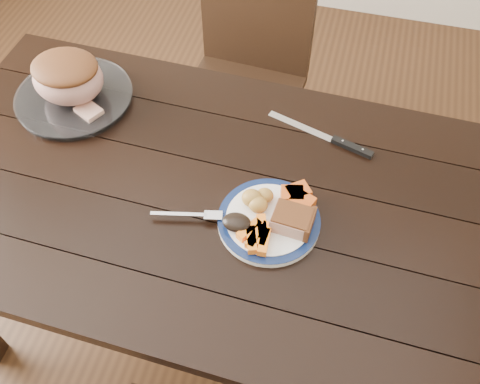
% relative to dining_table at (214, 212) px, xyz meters
% --- Properties ---
extents(ground, '(4.00, 4.00, 0.00)m').
position_rel_dining_table_xyz_m(ground, '(0.00, 0.00, -0.66)').
color(ground, '#472B16').
rests_on(ground, ground).
extents(dining_table, '(1.62, 0.94, 0.75)m').
position_rel_dining_table_xyz_m(dining_table, '(0.00, 0.00, 0.00)').
color(dining_table, black).
rests_on(dining_table, ground).
extents(chair_far, '(0.45, 0.46, 0.93)m').
position_rel_dining_table_xyz_m(chair_far, '(-0.09, 0.74, -0.13)').
color(chair_far, black).
rests_on(chair_far, ground).
extents(dinner_plate, '(0.25, 0.25, 0.02)m').
position_rel_dining_table_xyz_m(dinner_plate, '(0.16, -0.06, 0.10)').
color(dinner_plate, white).
rests_on(dinner_plate, dining_table).
extents(plate_rim, '(0.25, 0.25, 0.02)m').
position_rel_dining_table_xyz_m(plate_rim, '(0.16, -0.06, 0.11)').
color(plate_rim, '#0D1B44').
rests_on(plate_rim, dinner_plate).
extents(serving_platter, '(0.33, 0.33, 0.02)m').
position_rel_dining_table_xyz_m(serving_platter, '(-0.49, 0.22, 0.10)').
color(serving_platter, white).
rests_on(serving_platter, dining_table).
extents(pork_slice, '(0.10, 0.08, 0.04)m').
position_rel_dining_table_xyz_m(pork_slice, '(0.22, -0.06, 0.13)').
color(pork_slice, tan).
rests_on(pork_slice, dinner_plate).
extents(roasted_potatoes, '(0.08, 0.07, 0.04)m').
position_rel_dining_table_xyz_m(roasted_potatoes, '(0.13, -0.03, 0.13)').
color(roasted_potatoes, gold).
rests_on(roasted_potatoes, dinner_plate).
extents(carrot_batons, '(0.08, 0.11, 0.02)m').
position_rel_dining_table_xyz_m(carrot_batons, '(0.15, -0.12, 0.12)').
color(carrot_batons, orange).
rests_on(carrot_batons, dinner_plate).
extents(pumpkin_wedges, '(0.09, 0.09, 0.04)m').
position_rel_dining_table_xyz_m(pumpkin_wedges, '(0.22, 0.01, 0.13)').
color(pumpkin_wedges, '#E65719').
rests_on(pumpkin_wedges, dinner_plate).
extents(dark_mushroom, '(0.07, 0.05, 0.03)m').
position_rel_dining_table_xyz_m(dark_mushroom, '(0.09, -0.10, 0.13)').
color(dark_mushroom, black).
rests_on(dark_mushroom, dinner_plate).
extents(fork, '(0.18, 0.06, 0.00)m').
position_rel_dining_table_xyz_m(fork, '(-0.02, -0.10, 0.11)').
color(fork, silver).
rests_on(fork, dinner_plate).
extents(roast_joint, '(0.20, 0.18, 0.13)m').
position_rel_dining_table_xyz_m(roast_joint, '(-0.49, 0.22, 0.18)').
color(roast_joint, tan).
rests_on(roast_joint, serving_platter).
extents(cut_slice, '(0.09, 0.08, 0.02)m').
position_rel_dining_table_xyz_m(cut_slice, '(-0.42, 0.17, 0.12)').
color(cut_slice, tan).
rests_on(cut_slice, serving_platter).
extents(carving_knife, '(0.31, 0.11, 0.01)m').
position_rel_dining_table_xyz_m(carving_knife, '(0.29, 0.25, 0.10)').
color(carving_knife, silver).
rests_on(carving_knife, dining_table).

